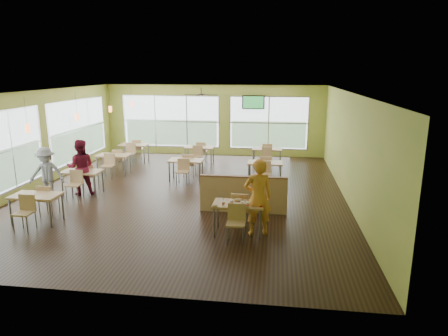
{
  "coord_description": "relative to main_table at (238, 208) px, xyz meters",
  "views": [
    {
      "loc": [
        2.84,
        -12.0,
        3.84
      ],
      "look_at": [
        1.44,
        -1.36,
        1.2
      ],
      "focal_mm": 32.0,
      "sensor_mm": 36.0,
      "label": 1
    }
  ],
  "objects": [
    {
      "name": "room",
      "position": [
        -2.0,
        3.0,
        0.97
      ],
      "size": [
        12.0,
        12.04,
        3.2
      ],
      "color": "black",
      "rests_on": "ground"
    },
    {
      "name": "window_bays",
      "position": [
        -4.65,
        6.08,
        0.85
      ],
      "size": [
        9.24,
        10.24,
        2.38
      ],
      "color": "white",
      "rests_on": "room"
    },
    {
      "name": "main_table",
      "position": [
        0.0,
        0.0,
        0.0
      ],
      "size": [
        1.22,
        1.52,
        0.87
      ],
      "color": "tan",
      "rests_on": "floor"
    },
    {
      "name": "half_wall_divider",
      "position": [
        0.0,
        1.45,
        -0.11
      ],
      "size": [
        2.4,
        0.14,
        1.04
      ],
      "color": "tan",
      "rests_on": "floor"
    },
    {
      "name": "dining_tables",
      "position": [
        -3.05,
        4.71,
        -0.0
      ],
      "size": [
        6.92,
        8.72,
        0.87
      ],
      "color": "tan",
      "rests_on": "floor"
    },
    {
      "name": "pendant_lights",
      "position": [
        -5.2,
        3.68,
        1.82
      ],
      "size": [
        0.11,
        7.31,
        0.86
      ],
      "color": "#2D2119",
      "rests_on": "ceiling"
    },
    {
      "name": "ceiling_fan",
      "position": [
        -2.0,
        6.0,
        2.32
      ],
      "size": [
        1.25,
        1.25,
        0.29
      ],
      "color": "#2D2119",
      "rests_on": "ceiling"
    },
    {
      "name": "tv_backwall",
      "position": [
        -0.2,
        8.9,
        1.82
      ],
      "size": [
        1.0,
        0.07,
        0.6
      ],
      "color": "black",
      "rests_on": "wall_back"
    },
    {
      "name": "man_plaid",
      "position": [
        0.46,
        -0.03,
        0.3
      ],
      "size": [
        0.77,
        0.62,
        1.85
      ],
      "primitive_type": "imported",
      "rotation": [
        0.0,
        0.0,
        3.42
      ],
      "color": "#DA5B18",
      "rests_on": "floor"
    },
    {
      "name": "patron_maroon",
      "position": [
        -5.2,
        2.45,
        0.25
      ],
      "size": [
        1.02,
        0.89,
        1.76
      ],
      "primitive_type": "imported",
      "rotation": [
        0.0,
        0.0,
        3.45
      ],
      "color": "maroon",
      "rests_on": "floor"
    },
    {
      "name": "patron_grey",
      "position": [
        -5.99,
        1.84,
        0.17
      ],
      "size": [
        1.13,
        0.78,
        1.61
      ],
      "primitive_type": "imported",
      "rotation": [
        0.0,
        0.0,
        0.18
      ],
      "color": "slate",
      "rests_on": "floor"
    },
    {
      "name": "cup_blue",
      "position": [
        -0.33,
        -0.22,
        0.18
      ],
      "size": [
        0.08,
        0.08,
        0.3
      ],
      "color": "white",
      "rests_on": "main_table"
    },
    {
      "name": "cup_yellow",
      "position": [
        -0.14,
        -0.15,
        0.19
      ],
      "size": [
        0.09,
        0.09,
        0.34
      ],
      "color": "white",
      "rests_on": "main_table"
    },
    {
      "name": "cup_red_near",
      "position": [
        0.1,
        -0.16,
        0.18
      ],
      "size": [
        0.08,
        0.08,
        0.3
      ],
      "color": "white",
      "rests_on": "main_table"
    },
    {
      "name": "cup_red_far",
      "position": [
        0.24,
        -0.24,
        0.18
      ],
      "size": [
        0.09,
        0.09,
        0.32
      ],
      "color": "white",
      "rests_on": "main_table"
    },
    {
      "name": "food_basket",
      "position": [
        0.36,
        0.11,
        0.15
      ],
      "size": [
        0.25,
        0.25,
        0.06
      ],
      "color": "black",
      "rests_on": "main_table"
    },
    {
      "name": "ketchup_cup",
      "position": [
        0.55,
        -0.18,
        0.13
      ],
      "size": [
        0.07,
        0.07,
        0.03
      ],
      "primitive_type": "cylinder",
      "color": "#AF000E",
      "rests_on": "main_table"
    },
    {
      "name": "wrapper_left",
      "position": [
        -0.52,
        -0.3,
        0.14
      ],
      "size": [
        0.15,
        0.14,
        0.04
      ],
      "primitive_type": "ellipsoid",
      "rotation": [
        0.0,
        0.0,
        0.02
      ],
      "color": "#9F7B4D",
      "rests_on": "main_table"
    },
    {
      "name": "wrapper_mid",
      "position": [
        -0.0,
        0.19,
        0.15
      ],
      "size": [
        0.27,
        0.26,
        0.06
      ],
      "primitive_type": "ellipsoid",
      "rotation": [
        0.0,
        0.0,
        -0.31
      ],
      "color": "#9F7B4D",
      "rests_on": "main_table"
    },
    {
      "name": "wrapper_right",
      "position": [
        0.21,
        -0.3,
        0.14
      ],
      "size": [
        0.17,
        0.15,
        0.04
      ],
      "primitive_type": "ellipsoid",
      "rotation": [
        0.0,
        0.0,
        0.12
      ],
      "color": "#9F7B4D",
      "rests_on": "main_table"
    }
  ]
}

